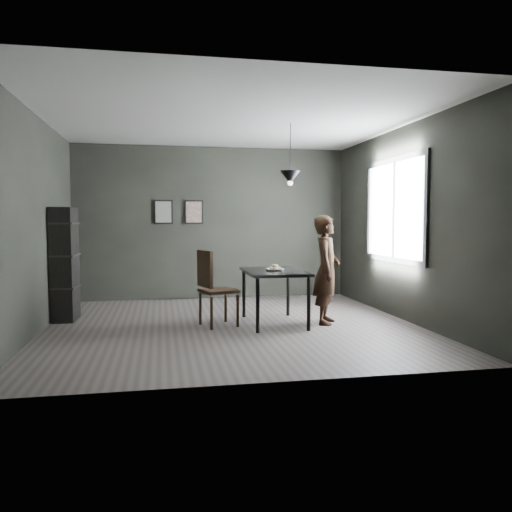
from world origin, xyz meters
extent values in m
plane|color=#3A3432|center=(0.00, 0.00, 0.00)|extent=(5.00, 5.00, 0.00)
cube|color=black|center=(0.00, 2.50, 1.40)|extent=(5.00, 0.10, 2.80)
cube|color=silver|center=(0.00, 0.00, 2.80)|extent=(5.00, 5.00, 0.02)
cube|color=white|center=(2.48, 0.20, 1.60)|extent=(0.02, 1.80, 1.40)
cube|color=black|center=(2.47, 0.20, 1.60)|extent=(0.04, 1.96, 1.56)
cube|color=black|center=(0.60, 0.00, 0.73)|extent=(0.80, 1.20, 0.04)
cylinder|color=black|center=(0.26, -0.54, 0.35)|extent=(0.05, 0.05, 0.71)
cylinder|color=black|center=(0.94, -0.54, 0.35)|extent=(0.05, 0.05, 0.71)
cylinder|color=black|center=(0.26, 0.54, 0.35)|extent=(0.05, 0.05, 0.71)
cylinder|color=black|center=(0.94, 0.54, 0.35)|extent=(0.05, 0.05, 0.71)
cylinder|color=silver|center=(0.62, 0.03, 0.76)|extent=(0.23, 0.23, 0.01)
torus|color=#F7E9C0|center=(0.66, 0.04, 0.78)|extent=(0.10, 0.10, 0.04)
torus|color=#F7E9C0|center=(0.59, 0.05, 0.78)|extent=(0.10, 0.10, 0.04)
torus|color=#F7E9C0|center=(0.61, -0.01, 0.78)|extent=(0.10, 0.10, 0.04)
torus|color=#F7E9C0|center=(0.62, 0.03, 0.81)|extent=(0.14, 0.14, 0.05)
imported|color=black|center=(1.32, -0.12, 0.76)|extent=(0.56, 0.65, 1.51)
cube|color=black|center=(-0.18, -0.01, 0.48)|extent=(0.57, 0.57, 0.04)
cube|color=black|center=(-0.37, -0.07, 0.79)|extent=(0.18, 0.44, 0.49)
cylinder|color=black|center=(-0.30, -0.25, 0.22)|extent=(0.04, 0.04, 0.44)
cylinder|color=black|center=(0.06, -0.13, 0.22)|extent=(0.04, 0.04, 0.44)
cylinder|color=black|center=(-0.42, 0.12, 0.22)|extent=(0.04, 0.04, 0.44)
cylinder|color=black|center=(-0.05, 0.24, 0.22)|extent=(0.04, 0.04, 0.44)
cube|color=black|center=(-2.32, 0.80, 0.82)|extent=(0.33, 0.56, 1.63)
cylinder|color=black|center=(0.85, 0.10, 2.42)|extent=(0.01, 0.01, 0.75)
cone|color=black|center=(0.85, 0.10, 2.05)|extent=(0.28, 0.28, 0.18)
sphere|color=#FFE0B2|center=(0.85, 0.10, 1.97)|extent=(0.07, 0.07, 0.07)
cube|color=black|center=(-0.90, 2.47, 1.60)|extent=(0.34, 0.03, 0.44)
cube|color=#3C544C|center=(-0.90, 2.45, 1.60)|extent=(0.28, 0.01, 0.38)
cube|color=black|center=(-0.35, 2.47, 1.60)|extent=(0.34, 0.03, 0.44)
cube|color=brown|center=(-0.35, 2.45, 1.60)|extent=(0.28, 0.01, 0.38)
camera|label=1|loc=(-0.94, -6.75, 1.43)|focal=35.00mm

